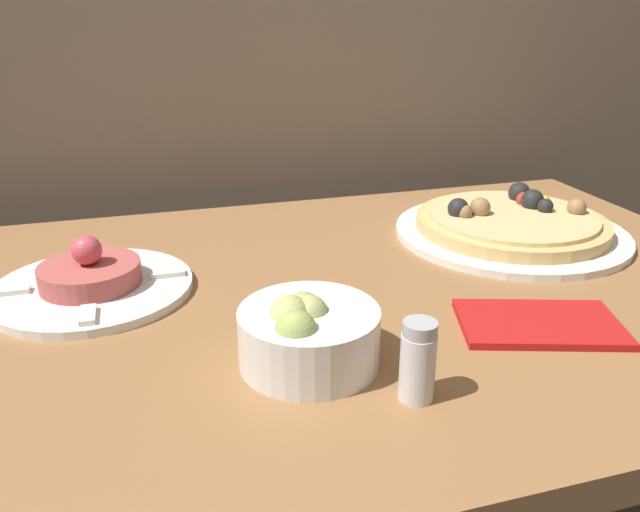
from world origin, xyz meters
TOP-DOWN VIEW (x-y plane):
  - dining_table at (0.00, 0.35)m, footprint 1.09×0.70m
  - pizza_plate at (0.30, 0.45)m, footprint 0.33×0.33m
  - tartare_plate at (-0.27, 0.42)m, footprint 0.23×0.23m
  - small_bowl at (-0.07, 0.20)m, footprint 0.13×0.13m
  - napkin at (0.17, 0.20)m, footprint 0.18×0.14m
  - salt_shaker at (0.00, 0.13)m, footprint 0.03×0.03m

SIDE VIEW (x-z plane):
  - dining_table at x=0.00m, z-range 0.26..1.04m
  - napkin at x=0.17m, z-range 0.78..0.79m
  - tartare_plate at x=-0.27m, z-range 0.76..0.83m
  - pizza_plate at x=0.30m, z-range 0.77..0.83m
  - small_bowl at x=-0.07m, z-range 0.78..0.85m
  - salt_shaker at x=0.00m, z-range 0.78..0.85m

